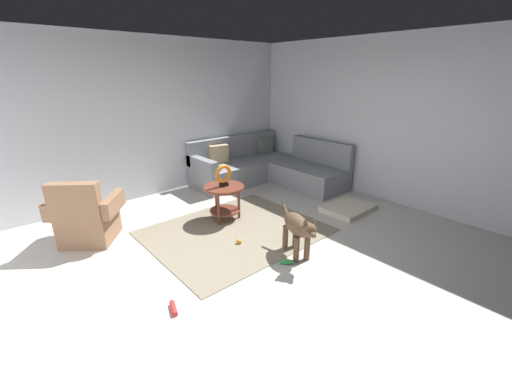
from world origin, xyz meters
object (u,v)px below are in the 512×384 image
object	(u,v)px
sectional_couch	(267,169)
torus_sculpture	(224,175)
armchair	(87,219)
dog_toy_rope	(174,308)
dog	(298,228)
dog_toy_ball	(239,242)
dog_toy_bone	(287,262)
side_table	(224,194)
dog_bed_mat	(348,208)

from	to	relation	value
sectional_couch	torus_sculpture	distance (m)	1.98
armchair	dog_toy_rope	world-z (taller)	armchair
dog	dog_toy_ball	bearing A→B (deg)	-41.17
torus_sculpture	sectional_couch	bearing A→B (deg)	27.80
dog_toy_ball	dog_toy_bone	bearing A→B (deg)	-80.41
side_table	dog	xyz separation A→B (m)	(0.05, -1.43, -0.04)
side_table	dog_toy_bone	size ratio (longest dim) A/B	3.33
dog_bed_mat	dog_toy_ball	bearing A→B (deg)	171.29
armchair	dog_toy_bone	bearing A→B (deg)	-15.59
side_table	dog	size ratio (longest dim) A/B	0.74
armchair	dog_bed_mat	world-z (taller)	armchair
torus_sculpture	dog	world-z (taller)	torus_sculpture
dog_toy_ball	dog_toy_rope	size ratio (longest dim) A/B	0.37
dog_toy_bone	armchair	bearing A→B (deg)	126.70
sectional_couch	armchair	bearing A→B (deg)	-175.42
armchair	side_table	distance (m)	1.86
torus_sculpture	dog_bed_mat	bearing A→B (deg)	-31.47
side_table	torus_sculpture	distance (m)	0.29
sectional_couch	dog_bed_mat	distance (m)	1.96
dog_toy_ball	side_table	bearing A→B (deg)	67.29
dog_bed_mat	dog_toy_bone	size ratio (longest dim) A/B	4.44
sectional_couch	dog_toy_ball	distance (m)	2.61
sectional_couch	dog_toy_bone	world-z (taller)	sectional_couch
sectional_couch	dog_bed_mat	size ratio (longest dim) A/B	2.81
side_table	dog_bed_mat	bearing A→B (deg)	-31.47
side_table	dog_toy_ball	bearing A→B (deg)	-112.71
armchair	dog_toy_bone	distance (m)	2.63
torus_sculpture	dog_toy_bone	size ratio (longest dim) A/B	1.81
sectional_couch	armchair	xyz separation A→B (m)	(-3.45, -0.28, 0.03)
dog_toy_ball	sectional_couch	bearing A→B (deg)	39.05
armchair	torus_sculpture	xyz separation A→B (m)	(1.74, -0.62, 0.39)
side_table	dog_bed_mat	distance (m)	2.03
dog_toy_bone	torus_sculpture	bearing A→B (deg)	82.94
sectional_couch	dog_toy_bone	size ratio (longest dim) A/B	12.50
sectional_couch	dog_toy_rope	xyz separation A→B (m)	(-3.26, -2.22, -0.26)
side_table	dog	bearing A→B (deg)	-88.11
sectional_couch	dog_toy_ball	xyz separation A→B (m)	(-2.01, -1.63, -0.25)
side_table	dog_toy_bone	xyz separation A→B (m)	(-0.18, -1.47, -0.39)
dog_bed_mat	dog_toy_ball	distance (m)	2.03
dog	dog_toy_ball	world-z (taller)	dog
dog_toy_rope	dog_toy_bone	distance (m)	1.38
sectional_couch	dog	world-z (taller)	sectional_couch
side_table	dog_bed_mat	world-z (taller)	side_table
side_table	dog_toy_rope	size ratio (longest dim) A/B	3.12
armchair	dog_toy_rope	bearing A→B (deg)	-46.65
dog_toy_bone	dog_toy_rope	bearing A→B (deg)	173.52
armchair	dog_toy_rope	xyz separation A→B (m)	(0.19, -1.94, -0.30)
dog	dog_toy_ball	size ratio (longest dim) A/B	11.25
dog_toy_bone	dog	bearing A→B (deg)	11.53
sectional_couch	dog	distance (m)	2.86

